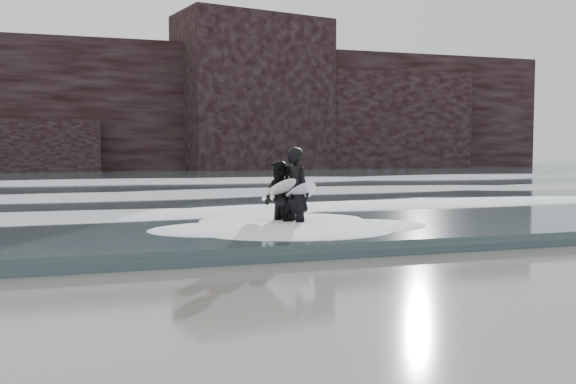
# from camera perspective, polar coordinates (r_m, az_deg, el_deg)

# --- Properties ---
(ground) EXTENTS (120.00, 120.00, 0.00)m
(ground) POSITION_cam_1_polar(r_m,az_deg,el_deg) (8.79, 12.78, -9.11)
(ground) COLOR #7D655B
(ground) RESTS_ON ground
(sea) EXTENTS (90.00, 52.00, 0.30)m
(sea) POSITION_cam_1_polar(r_m,az_deg,el_deg) (36.66, -11.05, 0.99)
(sea) COLOR #314348
(sea) RESTS_ON ground
(headland) EXTENTS (70.00, 9.00, 10.00)m
(headland) POSITION_cam_1_polar(r_m,az_deg,el_deg) (53.62, -13.33, 7.04)
(headland) COLOR black
(headland) RESTS_ON ground
(foam_near) EXTENTS (60.00, 3.20, 0.20)m
(foam_near) POSITION_cam_1_polar(r_m,az_deg,el_deg) (17.01, -2.89, -1.38)
(foam_near) COLOR white
(foam_near) RESTS_ON sea
(foam_mid) EXTENTS (60.00, 4.00, 0.24)m
(foam_mid) POSITION_cam_1_polar(r_m,az_deg,el_deg) (23.82, -7.28, 0.15)
(foam_mid) COLOR white
(foam_mid) RESTS_ON sea
(foam_far) EXTENTS (60.00, 4.80, 0.30)m
(foam_far) POSITION_cam_1_polar(r_m,az_deg,el_deg) (32.69, -10.21, 1.18)
(foam_far) COLOR white
(foam_far) RESTS_ON sea
(surfer_left) EXTENTS (1.05, 1.90, 2.00)m
(surfer_left) POSITION_cam_1_polar(r_m,az_deg,el_deg) (14.16, 0.53, 0.01)
(surfer_left) COLOR black
(surfer_left) RESTS_ON ground
(surfer_right) EXTENTS (1.26, 2.19, 1.69)m
(surfer_right) POSITION_cam_1_polar(r_m,az_deg,el_deg) (14.23, -0.49, -0.58)
(surfer_right) COLOR black
(surfer_right) RESTS_ON ground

